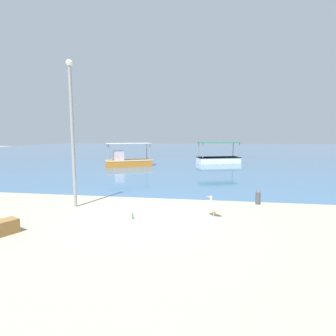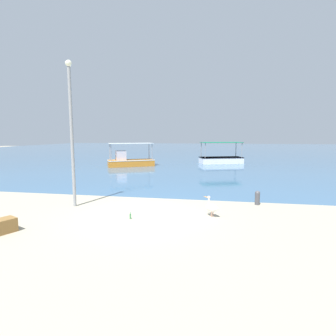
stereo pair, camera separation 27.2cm
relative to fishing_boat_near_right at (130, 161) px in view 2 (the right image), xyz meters
The scene contains 9 objects.
ground 17.04m from the fishing_boat_near_right, 70.39° to the right, with size 120.00×120.00×0.00m, color #A79E87.
harbor_water 32.47m from the fishing_boat_near_right, 79.86° to the left, with size 110.00×90.00×0.00m, color #3F678C.
fishing_boat_near_right is the anchor object (origin of this frame).
fishing_boat_outer 10.44m from the fishing_boat_near_right, 26.23° to the left, with size 5.15×3.36×2.41m.
pelican 17.79m from the fishing_boat_near_right, 61.33° to the right, with size 0.69×0.60×0.80m.
lamp_post 15.62m from the fishing_boat_near_right, 80.92° to the right, with size 0.28×0.28×6.36m.
mooring_bollard 17.12m from the fishing_boat_near_right, 51.77° to the right, with size 0.23×0.23×0.65m.
cargo_crate 18.66m from the fishing_boat_near_right, 84.46° to the right, with size 0.73×0.51×0.46m, color olive.
glass_bottle 17.36m from the fishing_boat_near_right, 71.62° to the right, with size 0.07×0.07×0.27m.
Camera 2 is at (2.87, -9.74, 3.19)m, focal length 28.00 mm.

